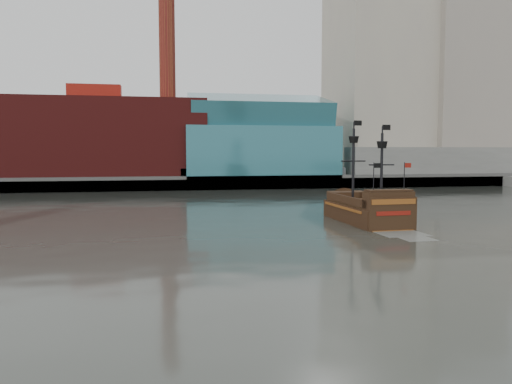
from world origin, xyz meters
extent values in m
plane|color=#2A2C27|center=(0.00, 0.00, 0.00)|extent=(400.00, 400.00, 0.00)
cube|color=slate|center=(0.00, 92.00, 1.00)|extent=(220.00, 60.00, 2.00)
cube|color=#4C4C49|center=(0.00, 62.50, 1.30)|extent=(220.00, 1.00, 2.60)
cube|color=maroon|center=(-22.00, 72.00, 9.50)|extent=(42.00, 18.00, 15.00)
cube|color=#2F717E|center=(10.00, 70.00, 7.00)|extent=(30.00, 16.00, 10.00)
cube|color=#B4AB95|center=(40.00, 80.00, 25.00)|extent=(20.00, 22.00, 46.00)
cube|color=gray|center=(58.00, 76.00, 21.00)|extent=(18.00, 18.00, 38.00)
cube|color=#B4AB95|center=(50.00, 97.00, 28.00)|extent=(24.00, 20.00, 52.00)
cube|color=slate|center=(48.00, 66.00, 5.00)|extent=(40.00, 6.00, 6.00)
cylinder|color=maroon|center=(-8.00, 74.00, 28.00)|extent=(3.20, 3.20, 22.00)
cube|color=#2F717E|center=(10.00, 70.00, 15.00)|extent=(28.00, 14.94, 8.78)
cube|color=#A0371A|center=(75.00, 82.00, 33.00)|extent=(5.00, 2.50, 2.50)
cube|color=black|center=(10.93, 17.79, 0.57)|extent=(5.09, 11.57, 2.48)
cube|color=#432F18|center=(10.93, 17.79, 1.95)|extent=(4.58, 10.42, 0.29)
cube|color=black|center=(10.80, 22.36, 2.29)|extent=(4.12, 2.40, 0.95)
cube|color=black|center=(11.07, 12.83, 2.67)|extent=(4.57, 1.65, 1.72)
cube|color=black|center=(11.09, 11.96, 1.14)|extent=(4.68, 0.37, 3.81)
cube|color=brown|center=(11.10, 11.82, 2.67)|extent=(4.29, 0.20, 0.48)
cube|color=maroon|center=(11.10, 11.82, 1.62)|extent=(3.34, 0.17, 0.38)
cylinder|color=black|center=(10.12, 19.20, 5.82)|extent=(0.27, 0.27, 7.44)
cylinder|color=black|center=(11.83, 16.10, 5.53)|extent=(0.27, 0.27, 6.87)
cone|color=black|center=(10.12, 19.20, 8.39)|extent=(1.08, 1.08, 0.67)
cone|color=black|center=(11.83, 16.10, 7.82)|extent=(1.08, 1.08, 0.67)
cube|color=black|center=(10.55, 19.21, 10.11)|extent=(0.86, 0.05, 0.52)
cube|color=black|center=(12.26, 16.11, 9.54)|extent=(0.86, 0.05, 0.52)
cube|color=gray|center=(11.14, 10.36, 0.01)|extent=(4.15, 3.55, 0.02)
camera|label=1|loc=(-9.40, -29.75, 7.23)|focal=35.00mm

